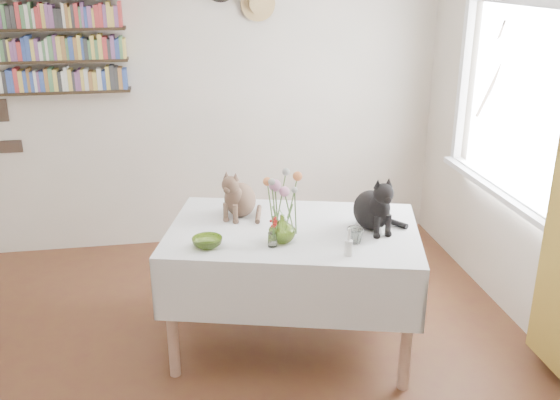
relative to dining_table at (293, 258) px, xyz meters
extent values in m
cube|color=brown|center=(-0.42, -0.48, -0.64)|extent=(4.04, 4.54, 0.04)
cube|color=silver|center=(-0.42, 1.79, 0.63)|extent=(4.04, 0.04, 2.54)
cube|color=white|center=(1.55, 0.32, 0.88)|extent=(0.01, 1.40, 1.20)
cube|color=white|center=(1.55, 0.32, 1.51)|extent=(0.06, 1.52, 0.06)
cube|color=white|center=(1.55, 0.32, 0.25)|extent=(0.06, 1.52, 0.06)
cube|color=white|center=(1.55, 1.05, 0.88)|extent=(0.06, 0.06, 1.20)
cube|color=white|center=(1.52, 0.32, 0.25)|extent=(0.12, 1.50, 0.04)
cube|color=white|center=(0.00, 0.00, 0.17)|extent=(1.73, 1.34, 0.07)
cylinder|color=tan|center=(-0.77, -0.22, -0.24)|extent=(0.07, 0.07, 0.75)
cylinder|color=tan|center=(0.55, -0.57, -0.24)|extent=(0.07, 0.07, 0.75)
cylinder|color=tan|center=(-0.55, 0.57, -0.24)|extent=(0.07, 0.07, 0.75)
cylinder|color=tan|center=(0.77, 0.22, -0.24)|extent=(0.07, 0.07, 0.75)
imported|color=#91B146|center=(-0.10, -0.18, 0.28)|extent=(0.19, 0.19, 0.17)
imported|color=#91B146|center=(-0.54, -0.17, 0.23)|extent=(0.24, 0.24, 0.06)
imported|color=white|center=(0.32, -0.27, 0.25)|extent=(0.14, 0.14, 0.09)
cylinder|color=white|center=(0.23, -0.42, 0.25)|extent=(0.05, 0.05, 0.09)
cylinder|color=white|center=(0.23, -0.42, 0.33)|extent=(0.02, 0.02, 0.07)
cylinder|color=white|center=(-0.17, -0.24, 0.24)|extent=(0.05, 0.05, 0.08)
cone|color=white|center=(0.50, -0.16, 0.24)|extent=(0.05, 0.05, 0.07)
sphere|color=beige|center=(0.50, -0.16, 0.28)|extent=(0.03, 0.03, 0.03)
cylinder|color=#4C7233|center=(-0.13, -0.17, 0.40)|extent=(0.01, 0.01, 0.30)
sphere|color=pink|center=(-0.13, -0.17, 0.55)|extent=(0.07, 0.07, 0.07)
cylinder|color=#4C7233|center=(-0.06, -0.20, 0.38)|extent=(0.01, 0.01, 0.26)
sphere|color=pink|center=(-0.06, -0.20, 0.51)|extent=(0.06, 0.06, 0.06)
cylinder|color=#4C7233|center=(-0.04, -0.15, 0.42)|extent=(0.01, 0.01, 0.34)
sphere|color=#D2733A|center=(-0.04, -0.15, 0.59)|extent=(0.06, 0.06, 0.06)
cylinder|color=#4C7233|center=(-0.16, -0.14, 0.41)|extent=(0.01, 0.01, 0.31)
sphere|color=#D2733A|center=(-0.16, -0.14, 0.56)|extent=(0.05, 0.05, 0.05)
cylinder|color=#4C7233|center=(-0.10, -0.13, 0.44)|extent=(0.01, 0.01, 0.37)
sphere|color=#999E93|center=(-0.10, -0.13, 0.62)|extent=(0.04, 0.04, 0.04)
cylinder|color=#4C7233|center=(-0.15, -0.21, 0.42)|extent=(0.01, 0.01, 0.33)
sphere|color=#999E93|center=(-0.15, -0.21, 0.58)|extent=(0.04, 0.04, 0.04)
cylinder|color=#4C7233|center=(-0.03, -0.22, 0.40)|extent=(0.01, 0.01, 0.29)
sphere|color=#999E93|center=(-0.03, -0.22, 0.54)|extent=(0.04, 0.04, 0.04)
cube|color=black|center=(-1.52, 1.68, 0.78)|extent=(1.00, 0.16, 0.02)
cube|color=black|center=(-1.52, 1.68, 1.02)|extent=(1.00, 0.16, 0.02)
cube|color=black|center=(-1.52, 1.68, 1.26)|extent=(1.00, 0.16, 0.02)
cylinder|color=tan|center=(0.03, 1.73, 1.43)|extent=(0.28, 0.02, 0.28)
cylinder|color=tan|center=(0.03, 1.69, 1.43)|extent=(0.16, 0.08, 0.16)
cube|color=#38281E|center=(-2.02, 1.75, 0.33)|extent=(0.18, 0.02, 0.10)
camera|label=1|loc=(-0.67, -3.46, 1.72)|focal=40.00mm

